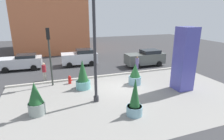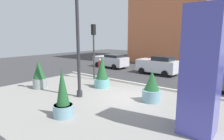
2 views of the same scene
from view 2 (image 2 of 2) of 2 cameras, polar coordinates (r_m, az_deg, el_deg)
The scene contains 15 objects.
ground_plane at distance 15.56m, azimuth 12.88°, elevation -4.42°, with size 60.00×60.00×0.00m, color #38383A.
plaza_pavement at distance 10.70m, azimuth -1.52°, elevation -10.91°, with size 18.00×10.00×0.02m, color gray.
curb_strip at distance 14.78m, azimuth 11.40°, elevation -4.82°, with size 18.00×0.24×0.16m, color #B7B2A8.
lamp_post at distance 11.90m, azimuth -10.24°, elevation 9.59°, with size 0.44×0.44×7.70m.
art_pillar_blue at distance 8.02m, azimuth 25.30°, elevation -0.50°, with size 1.31×1.31×5.00m, color #4C4CAD.
potted_plant_mid_plaza at distance 15.04m, azimuth -21.04°, elevation -1.56°, with size 1.00×1.00×2.09m.
potted_plant_near_left at distance 14.31m, azimuth -3.02°, elevation -1.16°, with size 1.18×1.18×2.43m.
potted_plant_curbside at distance 9.42m, azimuth -14.56°, elevation -8.13°, with size 0.98×0.98×2.39m.
potted_plant_by_pillar at distance 11.47m, azimuth 11.83°, elevation -5.32°, with size 1.09×1.09×1.86m.
fire_hydrant at distance 16.11m, azimuth -1.93°, elevation -2.32°, with size 0.36×0.26×0.75m.
traffic_light_corner at distance 16.80m, azimuth -5.53°, elevation 8.09°, with size 0.28×0.42×4.85m.
car_passing_lane at distance 19.87m, azimuth 13.68°, elevation 1.45°, with size 4.22×2.22×1.88m.
car_far_lane at distance 23.54m, azimuth -0.32°, elevation 2.84°, with size 4.50×2.25×1.65m.
pedestrian_on_sidewalk at distance 14.08m, azimuth 25.76°, elevation -3.06°, with size 0.43×0.43×1.58m.
pedestrian_by_curb at distance 18.50m, azimuth -3.62°, elevation 1.11°, with size 0.39×0.39×1.70m.
Camera 2 is at (6.44, -9.64, 3.84)m, focal length 30.39 mm.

